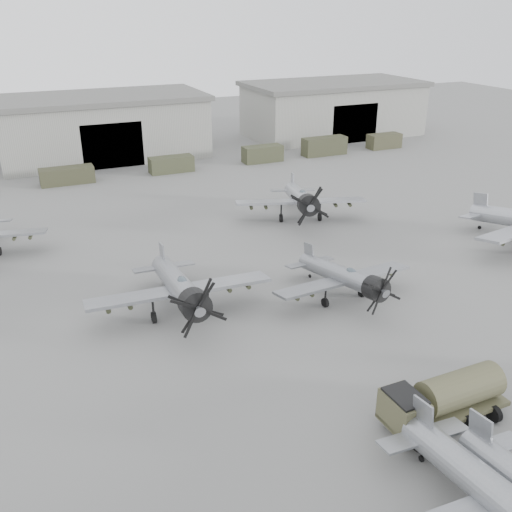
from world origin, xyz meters
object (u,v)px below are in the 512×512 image
Objects in this scene: fuel_tanker at (444,397)px; aircraft_near_1 at (512,510)px; aircraft_mid_2 at (346,277)px; aircraft_far_1 at (301,199)px; aircraft_mid_1 at (180,288)px.

aircraft_near_1 is at bearing -113.59° from fuel_tanker.
aircraft_mid_2 is at bearing 78.77° from fuel_tanker.
aircraft_mid_1 is at bearing -121.76° from aircraft_far_1.
aircraft_mid_1 is at bearing 119.20° from fuel_tanker.
aircraft_near_1 is 7.91m from fuel_tanker.
aircraft_mid_2 is at bearing 77.58° from aircraft_near_1.
aircraft_far_1 reaches higher than aircraft_mid_2.
fuel_tanker is (3.03, 7.27, -0.72)m from aircraft_near_1.
aircraft_mid_1 is (-6.27, 23.29, 0.08)m from aircraft_near_1.
aircraft_near_1 is 24.12m from aircraft_mid_1.
aircraft_far_1 is 30.91m from fuel_tanker.
aircraft_far_1 is at bearing 42.66° from aircraft_mid_1.
aircraft_mid_1 reaches higher than fuel_tanker.
aircraft_mid_2 is 0.85× the size of aircraft_far_1.
aircraft_near_1 is 0.97× the size of aircraft_mid_1.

